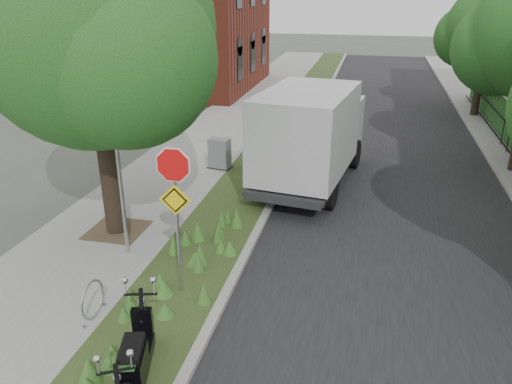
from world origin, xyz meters
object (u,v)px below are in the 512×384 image
scooter_far (136,362)px  box_truck (311,132)px  utility_cabinet (220,154)px  sign_assembly (175,192)px

scooter_far → box_truck: (1.49, 9.39, 1.19)m
box_truck → utility_cabinet: bearing=170.0°
scooter_far → sign_assembly: bearing=95.7°
sign_assembly → scooter_far: 3.15m
sign_assembly → scooter_far: size_ratio=1.78×
sign_assembly → box_truck: size_ratio=0.52×
box_truck → utility_cabinet: (-3.15, 0.55, -1.13)m
scooter_far → utility_cabinet: utility_cabinet is taller
scooter_far → utility_cabinet: bearing=99.5°
sign_assembly → box_truck: bearing=75.6°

